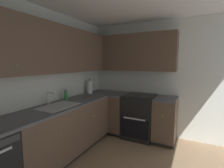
# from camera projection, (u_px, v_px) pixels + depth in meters

# --- Properties ---
(wall_back) EXTENTS (4.03, 0.05, 2.43)m
(wall_back) POSITION_uv_depth(u_px,v_px,m) (27.00, 86.00, 2.46)
(wall_back) COLOR silver
(wall_back) RESTS_ON ground_plane
(wall_right) EXTENTS (0.05, 3.35, 2.43)m
(wall_right) POSITION_uv_depth(u_px,v_px,m) (165.00, 80.00, 3.48)
(wall_right) COLOR silver
(wall_right) RESTS_ON ground_plane
(lower_cabinets_back) EXTENTS (1.91, 0.62, 0.86)m
(lower_cabinets_back) POSITION_uv_depth(u_px,v_px,m) (65.00, 131.00, 2.78)
(lower_cabinets_back) COLOR brown
(lower_cabinets_back) RESTS_ON ground_plane
(countertop_back) EXTENTS (3.12, 0.60, 0.03)m
(countertop_back) POSITION_uv_depth(u_px,v_px,m) (64.00, 105.00, 2.72)
(countertop_back) COLOR #4C4C51
(countertop_back) RESTS_ON lower_cabinets_back
(lower_cabinets_right) EXTENTS (0.62, 1.32, 0.86)m
(lower_cabinets_right) POSITION_uv_depth(u_px,v_px,m) (146.00, 118.00, 3.43)
(lower_cabinets_right) COLOR brown
(lower_cabinets_right) RESTS_ON ground_plane
(countertop_right) EXTENTS (0.60, 1.32, 0.03)m
(countertop_right) POSITION_uv_depth(u_px,v_px,m) (146.00, 97.00, 3.37)
(countertop_right) COLOR #4C4C51
(countertop_right) RESTS_ON lower_cabinets_right
(oven_range) EXTENTS (0.68, 0.62, 1.04)m
(oven_range) POSITION_uv_depth(u_px,v_px,m) (140.00, 116.00, 3.50)
(oven_range) COLOR black
(oven_range) RESTS_ON ground_plane
(upper_cabinets_back) EXTENTS (2.80, 0.34, 0.76)m
(upper_cabinets_back) POSITION_uv_depth(u_px,v_px,m) (47.00, 49.00, 2.52)
(upper_cabinets_back) COLOR brown
(upper_cabinets_right) EXTENTS (0.32, 1.87, 0.76)m
(upper_cabinets_right) POSITION_uv_depth(u_px,v_px,m) (131.00, 53.00, 3.56)
(upper_cabinets_right) COLOR brown
(sink) EXTENTS (0.62, 0.40, 0.10)m
(sink) POSITION_uv_depth(u_px,v_px,m) (59.00, 109.00, 2.58)
(sink) COLOR #B7B7BC
(sink) RESTS_ON countertop_back
(faucet) EXTENTS (0.07, 0.16, 0.20)m
(faucet) POSITION_uv_depth(u_px,v_px,m) (49.00, 97.00, 2.66)
(faucet) COLOR silver
(faucet) RESTS_ON countertop_back
(soap_bottle) EXTENTS (0.06, 0.06, 0.19)m
(soap_bottle) POSITION_uv_depth(u_px,v_px,m) (66.00, 95.00, 3.00)
(soap_bottle) COLOR #338C4C
(soap_bottle) RESTS_ON countertop_back
(paper_towel_roll) EXTENTS (0.11, 0.11, 0.34)m
(paper_towel_roll) POSITION_uv_depth(u_px,v_px,m) (90.00, 87.00, 3.64)
(paper_towel_roll) COLOR white
(paper_towel_roll) RESTS_ON countertop_back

